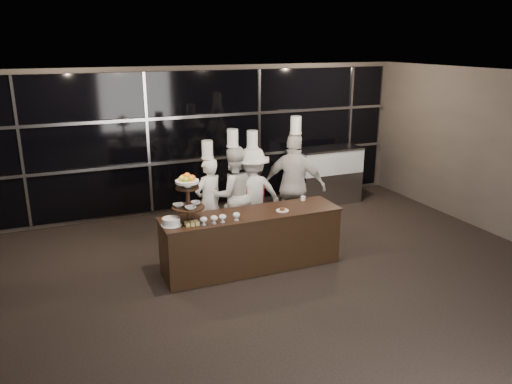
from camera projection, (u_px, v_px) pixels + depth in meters
name	position (u px, v px, depth m)	size (l,w,h in m)	color
room	(327.00, 212.00, 6.00)	(10.00, 10.00, 10.00)	black
window_wall	(206.00, 140.00, 10.36)	(8.60, 0.10, 2.80)	black
buffet_counter	(252.00, 240.00, 7.85)	(2.84, 0.74, 0.92)	black
display_stand	(188.00, 194.00, 7.22)	(0.48, 0.48, 0.74)	black
compotes	(219.00, 217.00, 7.28)	(0.62, 0.11, 0.12)	silver
layer_cake	(171.00, 222.00, 7.19)	(0.30, 0.30, 0.11)	white
pastry_squares	(192.00, 223.00, 7.19)	(0.20, 0.13, 0.05)	#D3BA67
small_plate	(282.00, 210.00, 7.80)	(0.20, 0.20, 0.05)	white
chef_cup	(303.00, 198.00, 8.31)	(0.08, 0.08, 0.07)	white
display_case	(328.00, 172.00, 10.99)	(1.45, 0.63, 1.24)	#A5A5AA
chef_a	(209.00, 200.00, 8.66)	(0.67, 0.57, 1.87)	white
chef_b	(233.00, 194.00, 8.80)	(0.86, 0.68, 2.04)	white
chef_c	(252.00, 194.00, 8.89)	(1.10, 0.64, 1.99)	white
chef_d	(294.00, 186.00, 8.97)	(1.18, 1.06, 2.23)	silver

